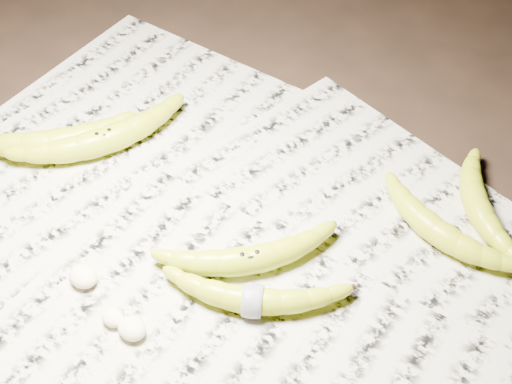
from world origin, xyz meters
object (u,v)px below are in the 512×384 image
Objects in this scene: banana_left_b at (49,141)px; banana_taped at (253,299)px; banana_upper_a at (437,229)px; banana_left_a at (104,139)px; banana_center at (249,258)px; banana_upper_b at (477,203)px.

banana_left_b reaches higher than banana_taped.
banana_upper_a is (0.12, 0.22, 0.00)m from banana_taped.
banana_taped is (0.32, -0.08, -0.00)m from banana_left_a.
banana_center is (0.28, -0.04, -0.00)m from banana_left_a.
banana_upper_b is (0.46, 0.21, -0.00)m from banana_left_a.
banana_left_a is at bearing -152.33° from banana_upper_a.
banana_upper_a is (0.49, 0.18, -0.00)m from banana_left_b.
banana_upper_a reaches higher than banana_taped.
banana_upper_a is 1.08× the size of banana_upper_b.
banana_upper_b is (0.14, 0.29, 0.00)m from banana_taped.
banana_upper_b is at bearing 34.19° from banana_taped.
banana_left_a is 0.50m from banana_upper_b.
banana_left_b is (-0.06, -0.05, -0.00)m from banana_left_a.
banana_left_b is at bearing 156.87° from banana_left_a.
banana_left_b is at bearing -149.05° from banana_upper_a.
banana_center is 1.18× the size of banana_upper_b.
banana_taped is (0.04, -0.04, -0.00)m from banana_center.
banana_upper_a is 0.07m from banana_upper_b.
banana_left_b is 0.57m from banana_upper_b.
banana_center is at bearing 101.62° from banana_taped.
banana_left_b is at bearing 132.80° from banana_center.
banana_upper_a is (0.15, 0.17, -0.00)m from banana_center.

